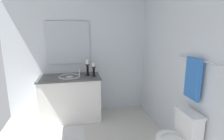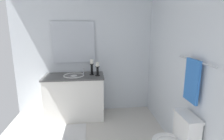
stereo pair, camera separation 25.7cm
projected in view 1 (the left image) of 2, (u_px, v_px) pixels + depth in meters
name	position (u px, v px, depth m)	size (l,w,h in m)	color
wall_back	(186.00, 68.00, 2.47)	(3.10, 0.04, 2.45)	silver
wall_left	(79.00, 55.00, 3.67)	(0.04, 2.81, 2.45)	silver
vanity_cabinet	(71.00, 98.00, 3.50)	(0.58, 1.15, 0.86)	white
sink_basin	(70.00, 79.00, 3.41)	(0.40, 0.40, 0.24)	white
mirror	(68.00, 43.00, 3.53)	(0.02, 0.84, 0.82)	silver
candle_holder_tall	(94.00, 69.00, 3.41)	(0.09, 0.09, 0.26)	black
candle_holder_short	(88.00, 67.00, 3.46)	(0.09, 0.09, 0.30)	black
towel_bar	(196.00, 60.00, 2.17)	(0.02, 0.02, 0.75)	silver
towel_near_vanity	(193.00, 79.00, 2.22)	(0.28, 0.03, 0.52)	blue
bath_mat	(71.00, 136.00, 3.00)	(0.60, 0.44, 0.02)	silver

